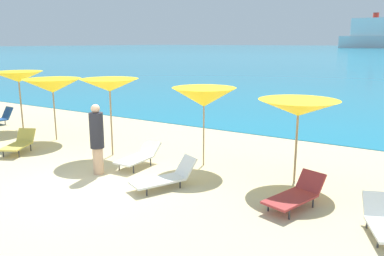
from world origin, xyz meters
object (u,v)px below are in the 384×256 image
umbrella_2 (18,77)px  lounge_chair_6 (296,194)px  umbrella_6 (298,108)px  lounge_chair_10 (139,156)px  umbrella_5 (204,97)px  umbrella_4 (110,85)px  beachgoer_1 (97,138)px  umbrella_3 (52,86)px  lounge_chair_8 (19,143)px  lounge_chair_1 (166,177)px

umbrella_2 → lounge_chair_6: 12.13m
umbrella_6 → lounge_chair_10: size_ratio=1.40×
lounge_chair_6 → umbrella_6: bearing=125.1°
umbrella_5 → lounge_chair_6: umbrella_5 is taller
lounge_chair_10 → umbrella_2: bearing=168.5°
umbrella_4 → beachgoer_1: bearing=-59.0°
umbrella_3 → lounge_chair_8: size_ratio=1.52×
umbrella_4 → beachgoer_1: (0.92, -1.53, -1.19)m
umbrella_4 → lounge_chair_8: 3.58m
lounge_chair_10 → beachgoer_1: 1.39m
umbrella_2 → umbrella_3: 2.71m
umbrella_5 → lounge_chair_10: (-1.52, -1.04, -1.68)m
lounge_chair_6 → lounge_chair_8: (-8.81, -0.45, 0.02)m
umbrella_2 → beachgoer_1: bearing=-20.2°
umbrella_2 → lounge_chair_6: bearing=-8.8°
lounge_chair_1 → lounge_chair_8: lounge_chair_1 is taller
lounge_chair_1 → lounge_chair_10: (-1.62, 0.95, 0.03)m
lounge_chair_8 → umbrella_5: bearing=-7.5°
umbrella_2 → beachgoer_1: umbrella_2 is taller
umbrella_4 → umbrella_2: bearing=170.9°
lounge_chair_6 → beachgoer_1: 5.25m
lounge_chair_6 → lounge_chair_10: lounge_chair_6 is taller
lounge_chair_6 → lounge_chair_10: size_ratio=1.09×
umbrella_3 → umbrella_4: 3.15m
lounge_chair_10 → lounge_chair_6: bearing=-6.4°
umbrella_3 → umbrella_6: bearing=1.2°
lounge_chair_6 → beachgoer_1: size_ratio=0.87×
lounge_chair_6 → lounge_chair_8: bearing=-160.1°
umbrella_4 → lounge_chair_6: size_ratio=1.45×
umbrella_2 → umbrella_6: (11.36, -0.33, -0.21)m
umbrella_4 → lounge_chair_1: (3.04, -1.39, -1.93)m
lounge_chair_8 → lounge_chair_10: size_ratio=0.96×
umbrella_5 → lounge_chair_10: size_ratio=1.48×
umbrella_5 → lounge_chair_1: (0.10, -1.99, -1.70)m
lounge_chair_1 → lounge_chair_10: lounge_chair_1 is taller
umbrella_4 → umbrella_6: size_ratio=1.12×
umbrella_2 → beachgoer_1: (6.69, -2.45, -1.11)m
umbrella_4 → umbrella_5: (2.94, 0.60, -0.22)m
umbrella_3 → lounge_chair_1: bearing=-16.3°
lounge_chair_10 → umbrella_5: bearing=33.6°
umbrella_3 → umbrella_4: size_ratio=0.92×
lounge_chair_1 → lounge_chair_8: 5.77m
umbrella_3 → umbrella_2: bearing=169.0°
umbrella_5 → lounge_chair_10: umbrella_5 is taller
umbrella_2 → lounge_chair_10: (7.19, -1.36, -1.82)m
umbrella_6 → lounge_chair_6: (0.49, -1.50, -1.61)m
umbrella_5 → lounge_chair_6: size_ratio=1.36×
lounge_chair_1 → beachgoer_1: (-2.12, -0.14, 0.73)m
umbrella_2 → umbrella_5: bearing=-2.1°
lounge_chair_1 → umbrella_5: bearing=118.5°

